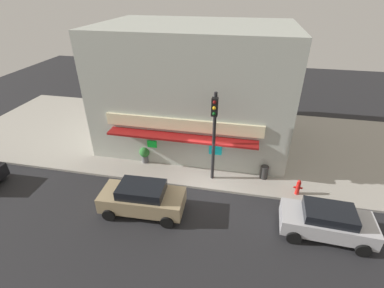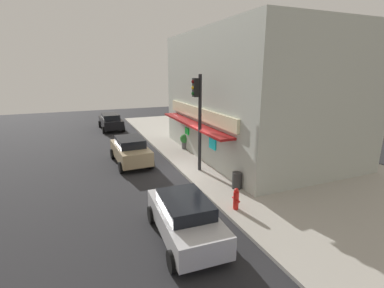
{
  "view_description": "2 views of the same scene",
  "coord_description": "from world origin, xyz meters",
  "px_view_note": "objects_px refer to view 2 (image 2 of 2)",
  "views": [
    {
      "loc": [
        1.68,
        -12.04,
        10.0
      ],
      "look_at": [
        -1.15,
        1.73,
        1.86
      ],
      "focal_mm": 26.08,
      "sensor_mm": 36.0,
      "label": 1
    },
    {
      "loc": [
        13.5,
        -4.96,
        5.55
      ],
      "look_at": [
        -1.85,
        1.42,
        1.09
      ],
      "focal_mm": 25.84,
      "sensor_mm": 36.0,
      "label": 2
    }
  ],
  "objects_px": {
    "trash_can": "(237,180)",
    "parked_car_black": "(111,121)",
    "fire_hydrant": "(236,199)",
    "pedestrian": "(224,155)",
    "potted_plant_by_window": "(210,154)",
    "parked_car_silver": "(185,217)",
    "traffic_light": "(198,111)",
    "parked_car_tan": "(130,150)",
    "potted_plant_by_doorway": "(185,140)"
  },
  "relations": [
    {
      "from": "trash_can",
      "to": "parked_car_black",
      "type": "bearing_deg",
      "value": -167.36
    },
    {
      "from": "fire_hydrant",
      "to": "pedestrian",
      "type": "height_order",
      "value": "pedestrian"
    },
    {
      "from": "trash_can",
      "to": "potted_plant_by_window",
      "type": "bearing_deg",
      "value": 171.17
    },
    {
      "from": "trash_can",
      "to": "parked_car_silver",
      "type": "relative_size",
      "value": 0.19
    },
    {
      "from": "traffic_light",
      "to": "parked_car_black",
      "type": "height_order",
      "value": "traffic_light"
    },
    {
      "from": "trash_can",
      "to": "parked_car_silver",
      "type": "height_order",
      "value": "parked_car_silver"
    },
    {
      "from": "parked_car_black",
      "to": "parked_car_tan",
      "type": "bearing_deg",
      "value": -0.59
    },
    {
      "from": "potted_plant_by_window",
      "to": "parked_car_tan",
      "type": "bearing_deg",
      "value": -110.61
    },
    {
      "from": "parked_car_silver",
      "to": "parked_car_black",
      "type": "distance_m",
      "value": 19.42
    },
    {
      "from": "fire_hydrant",
      "to": "parked_car_silver",
      "type": "bearing_deg",
      "value": -70.49
    },
    {
      "from": "pedestrian",
      "to": "potted_plant_by_doorway",
      "type": "bearing_deg",
      "value": -176.64
    },
    {
      "from": "trash_can",
      "to": "parked_car_black",
      "type": "distance_m",
      "value": 17.2
    },
    {
      "from": "traffic_light",
      "to": "fire_hydrant",
      "type": "distance_m",
      "value": 5.52
    },
    {
      "from": "fire_hydrant",
      "to": "potted_plant_by_window",
      "type": "xyz_separation_m",
      "value": [
        -5.99,
        1.77,
        -0.04
      ]
    },
    {
      "from": "trash_can",
      "to": "parked_car_tan",
      "type": "height_order",
      "value": "parked_car_tan"
    },
    {
      "from": "potted_plant_by_window",
      "to": "parked_car_black",
      "type": "xyz_separation_m",
      "value": [
        -12.53,
        -4.43,
        0.27
      ]
    },
    {
      "from": "traffic_light",
      "to": "pedestrian",
      "type": "relative_size",
      "value": 2.98
    },
    {
      "from": "pedestrian",
      "to": "parked_car_black",
      "type": "xyz_separation_m",
      "value": [
        -14.58,
        -4.25,
        -0.3
      ]
    },
    {
      "from": "potted_plant_by_window",
      "to": "parked_car_silver",
      "type": "height_order",
      "value": "parked_car_silver"
    },
    {
      "from": "parked_car_tan",
      "to": "fire_hydrant",
      "type": "bearing_deg",
      "value": 19.81
    },
    {
      "from": "traffic_light",
      "to": "parked_car_black",
      "type": "xyz_separation_m",
      "value": [
        -13.85,
        -3.05,
        -2.68
      ]
    },
    {
      "from": "parked_car_silver",
      "to": "parked_car_black",
      "type": "height_order",
      "value": "parked_car_black"
    },
    {
      "from": "trash_can",
      "to": "pedestrian",
      "type": "relative_size",
      "value": 0.45
    },
    {
      "from": "fire_hydrant",
      "to": "trash_can",
      "type": "xyz_separation_m",
      "value": [
        -1.74,
        1.1,
        -0.04
      ]
    },
    {
      "from": "parked_car_black",
      "to": "pedestrian",
      "type": "bearing_deg",
      "value": 16.27
    },
    {
      "from": "fire_hydrant",
      "to": "parked_car_tan",
      "type": "height_order",
      "value": "parked_car_tan"
    },
    {
      "from": "parked_car_silver",
      "to": "pedestrian",
      "type": "bearing_deg",
      "value": 139.51
    },
    {
      "from": "fire_hydrant",
      "to": "trash_can",
      "type": "height_order",
      "value": "fire_hydrant"
    },
    {
      "from": "traffic_light",
      "to": "fire_hydrant",
      "type": "xyz_separation_m",
      "value": [
        4.67,
        -0.39,
        -2.9
      ]
    },
    {
      "from": "fire_hydrant",
      "to": "parked_car_tan",
      "type": "bearing_deg",
      "value": -160.19
    },
    {
      "from": "potted_plant_by_doorway",
      "to": "trash_can",
      "type": "bearing_deg",
      "value": -1.47
    },
    {
      "from": "potted_plant_by_window",
      "to": "parked_car_black",
      "type": "bearing_deg",
      "value": -160.55
    },
    {
      "from": "trash_can",
      "to": "parked_car_silver",
      "type": "xyz_separation_m",
      "value": [
        2.64,
        -3.64,
        0.26
      ]
    },
    {
      "from": "pedestrian",
      "to": "potted_plant_by_doorway",
      "type": "relative_size",
      "value": 1.67
    },
    {
      "from": "parked_car_black",
      "to": "potted_plant_by_doorway",
      "type": "bearing_deg",
      "value": 22.68
    },
    {
      "from": "potted_plant_by_doorway",
      "to": "fire_hydrant",
      "type": "bearing_deg",
      "value": -8.12
    },
    {
      "from": "pedestrian",
      "to": "fire_hydrant",
      "type": "bearing_deg",
      "value": -22.04
    },
    {
      "from": "pedestrian",
      "to": "parked_car_tan",
      "type": "distance_m",
      "value": 5.77
    },
    {
      "from": "traffic_light",
      "to": "potted_plant_by_window",
      "type": "distance_m",
      "value": 3.5
    },
    {
      "from": "parked_car_tan",
      "to": "parked_car_black",
      "type": "relative_size",
      "value": 0.92
    },
    {
      "from": "pedestrian",
      "to": "trash_can",
      "type": "bearing_deg",
      "value": -12.54
    },
    {
      "from": "pedestrian",
      "to": "potted_plant_by_doorway",
      "type": "height_order",
      "value": "pedestrian"
    },
    {
      "from": "fire_hydrant",
      "to": "trash_can",
      "type": "distance_m",
      "value": 2.06
    },
    {
      "from": "parked_car_black",
      "to": "trash_can",
      "type": "bearing_deg",
      "value": 12.64
    },
    {
      "from": "trash_can",
      "to": "potted_plant_by_window",
      "type": "xyz_separation_m",
      "value": [
        -4.25,
        0.66,
        0.0
      ]
    },
    {
      "from": "traffic_light",
      "to": "parked_car_silver",
      "type": "height_order",
      "value": "traffic_light"
    },
    {
      "from": "trash_can",
      "to": "potted_plant_by_window",
      "type": "relative_size",
      "value": 0.99
    },
    {
      "from": "traffic_light",
      "to": "trash_can",
      "type": "relative_size",
      "value": 6.67
    },
    {
      "from": "trash_can",
      "to": "pedestrian",
      "type": "bearing_deg",
      "value": 167.46
    },
    {
      "from": "traffic_light",
      "to": "trash_can",
      "type": "bearing_deg",
      "value": 13.7
    }
  ]
}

